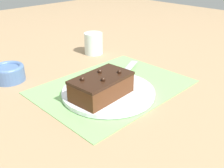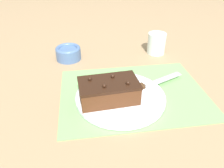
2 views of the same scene
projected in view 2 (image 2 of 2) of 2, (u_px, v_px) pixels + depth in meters
name	position (u px, v px, depth m)	size (l,w,h in m)	color
ground_plane	(133.00, 93.00, 0.70)	(3.00, 3.00, 0.00)	#9E7F5B
placemat_woven	(133.00, 93.00, 0.70)	(0.46, 0.34, 0.00)	#7AB266
cake_plate	(120.00, 97.00, 0.67)	(0.27, 0.27, 0.01)	white
chocolate_cake	(109.00, 90.00, 0.63)	(0.18, 0.11, 0.07)	#512D19
serving_knife	(145.00, 86.00, 0.70)	(0.22, 0.11, 0.01)	#472D19
drinking_glass	(156.00, 43.00, 0.93)	(0.08, 0.08, 0.09)	silver
small_bowl	(68.00, 53.00, 0.89)	(0.10, 0.10, 0.05)	#4C6B9E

